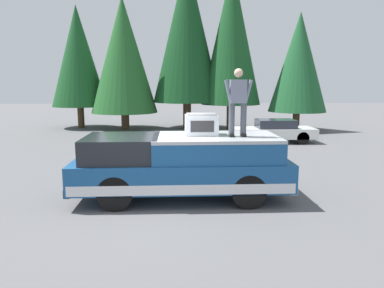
# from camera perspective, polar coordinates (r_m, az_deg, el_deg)

# --- Properties ---
(ground_plane) EXTENTS (90.00, 90.00, 0.00)m
(ground_plane) POSITION_cam_1_polar(r_m,az_deg,el_deg) (9.25, -5.62, -9.29)
(ground_plane) COLOR #565659
(pickup_truck) EXTENTS (2.01, 5.54, 1.65)m
(pickup_truck) POSITION_cam_1_polar(r_m,az_deg,el_deg) (9.42, -1.63, -3.38)
(pickup_truck) COLOR navy
(pickup_truck) RESTS_ON ground
(compressor_unit) EXTENTS (0.65, 0.84, 0.56)m
(compressor_unit) POSITION_cam_1_polar(r_m,az_deg,el_deg) (9.40, 1.48, 3.11)
(compressor_unit) COLOR silver
(compressor_unit) RESTS_ON pickup_truck
(person_on_truck_bed) EXTENTS (0.29, 0.72, 1.69)m
(person_on_truck_bed) POSITION_cam_1_polar(r_m,az_deg,el_deg) (9.15, 7.24, 6.78)
(person_on_truck_bed) COLOR #4C515B
(person_on_truck_bed) RESTS_ON pickup_truck
(parked_car_white) EXTENTS (1.64, 4.10, 1.16)m
(parked_car_white) POSITION_cam_1_polar(r_m,az_deg,el_deg) (18.86, 12.74, 2.03)
(parked_car_white) COLOR white
(parked_car_white) RESTS_ON ground
(conifer_far_left) EXTENTS (3.58, 3.58, 7.28)m
(conifer_far_left) POSITION_cam_1_polar(r_m,az_deg,el_deg) (23.96, 16.45, 12.18)
(conifer_far_left) COLOR #4C3826
(conifer_far_left) RESTS_ON ground
(conifer_left) EXTENTS (3.82, 3.82, 10.25)m
(conifer_left) POSITION_cam_1_polar(r_m,az_deg,el_deg) (24.08, 6.23, 16.52)
(conifer_left) COLOR #4C3826
(conifer_left) RESTS_ON ground
(conifer_center_left) EXTENTS (4.43, 4.43, 10.81)m
(conifer_center_left) POSITION_cam_1_polar(r_m,az_deg,el_deg) (24.40, -0.80, 17.30)
(conifer_center_left) COLOR #4C3826
(conifer_center_left) RESTS_ON ground
(conifer_center_right) EXTENTS (4.25, 4.25, 8.38)m
(conifer_center_right) POSITION_cam_1_polar(r_m,az_deg,el_deg) (24.17, -10.75, 13.54)
(conifer_center_right) COLOR #4C3826
(conifer_center_right) RESTS_ON ground
(conifer_right) EXTENTS (3.59, 3.59, 7.98)m
(conifer_right) POSITION_cam_1_polar(r_m,az_deg,el_deg) (25.59, -17.52, 12.99)
(conifer_right) COLOR #4C3826
(conifer_right) RESTS_ON ground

